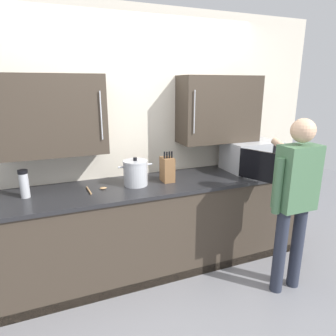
{
  "coord_description": "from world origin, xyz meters",
  "views": [
    {
      "loc": [
        -0.89,
        -1.72,
        1.85
      ],
      "look_at": [
        0.15,
        0.83,
        1.07
      ],
      "focal_mm": 31.83,
      "sensor_mm": 36.0,
      "label": 1
    }
  ],
  "objects_px": {
    "knife_block": "(167,169)",
    "stock_pot": "(136,173)",
    "thermos_flask": "(24,184)",
    "person_figure": "(295,193)",
    "microwave_oven": "(250,156)",
    "wooden_spoon": "(97,189)"
  },
  "relations": [
    {
      "from": "knife_block",
      "to": "stock_pot",
      "type": "height_order",
      "value": "knife_block"
    },
    {
      "from": "person_figure",
      "to": "thermos_flask",
      "type": "bearing_deg",
      "value": 158.94
    },
    {
      "from": "wooden_spoon",
      "to": "knife_block",
      "type": "xyz_separation_m",
      "value": [
        0.69,
        -0.0,
        0.11
      ]
    },
    {
      "from": "microwave_oven",
      "to": "wooden_spoon",
      "type": "distance_m",
      "value": 1.7
    },
    {
      "from": "microwave_oven",
      "to": "wooden_spoon",
      "type": "bearing_deg",
      "value": -178.85
    },
    {
      "from": "knife_block",
      "to": "stock_pot",
      "type": "relative_size",
      "value": 0.94
    },
    {
      "from": "knife_block",
      "to": "person_figure",
      "type": "xyz_separation_m",
      "value": [
        0.87,
        -0.78,
        -0.1
      ]
    },
    {
      "from": "knife_block",
      "to": "person_figure",
      "type": "relative_size",
      "value": 0.19
    },
    {
      "from": "microwave_oven",
      "to": "thermos_flask",
      "type": "distance_m",
      "value": 2.28
    },
    {
      "from": "wooden_spoon",
      "to": "thermos_flask",
      "type": "distance_m",
      "value": 0.6
    },
    {
      "from": "microwave_oven",
      "to": "wooden_spoon",
      "type": "height_order",
      "value": "microwave_oven"
    },
    {
      "from": "knife_block",
      "to": "stock_pot",
      "type": "distance_m",
      "value": 0.32
    },
    {
      "from": "wooden_spoon",
      "to": "knife_block",
      "type": "distance_m",
      "value": 0.7
    },
    {
      "from": "wooden_spoon",
      "to": "microwave_oven",
      "type": "bearing_deg",
      "value": 1.15
    },
    {
      "from": "wooden_spoon",
      "to": "person_figure",
      "type": "xyz_separation_m",
      "value": [
        1.56,
        -0.78,
        0.02
      ]
    },
    {
      "from": "knife_block",
      "to": "stock_pot",
      "type": "xyz_separation_m",
      "value": [
        -0.32,
        0.01,
        -0.0
      ]
    },
    {
      "from": "thermos_flask",
      "to": "person_figure",
      "type": "xyz_separation_m",
      "value": [
        2.15,
        -0.83,
        -0.1
      ]
    },
    {
      "from": "wooden_spoon",
      "to": "person_figure",
      "type": "bearing_deg",
      "value": -26.6
    },
    {
      "from": "microwave_oven",
      "to": "person_figure",
      "type": "relative_size",
      "value": 0.5
    },
    {
      "from": "microwave_oven",
      "to": "knife_block",
      "type": "height_order",
      "value": "microwave_oven"
    },
    {
      "from": "stock_pot",
      "to": "person_figure",
      "type": "height_order",
      "value": "person_figure"
    },
    {
      "from": "microwave_oven",
      "to": "stock_pot",
      "type": "bearing_deg",
      "value": -178.85
    }
  ]
}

